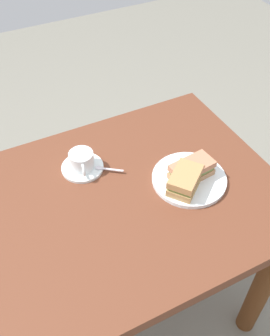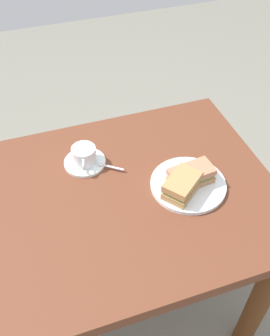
{
  "view_description": "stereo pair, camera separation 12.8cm",
  "coord_description": "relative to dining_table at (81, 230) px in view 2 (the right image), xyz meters",
  "views": [
    {
      "loc": [
        0.19,
        0.73,
        1.71
      ],
      "look_at": [
        -0.22,
        -0.07,
        0.8
      ],
      "focal_mm": 41.17,
      "sensor_mm": 36.0,
      "label": 1
    },
    {
      "loc": [
        0.07,
        0.78,
        1.71
      ],
      "look_at": [
        -0.22,
        -0.07,
        0.8
      ],
      "focal_mm": 41.17,
      "sensor_mm": 36.0,
      "label": 2
    }
  ],
  "objects": [
    {
      "name": "sandwich_plate",
      "position": [
        -0.36,
        0.04,
        0.14
      ],
      "size": [
        0.25,
        0.25,
        0.01
      ],
      "primitive_type": "cylinder",
      "color": "white",
      "rests_on": "dining_table"
    },
    {
      "name": "spoon",
      "position": [
        -0.13,
        -0.13,
        0.14
      ],
      "size": [
        0.09,
        0.07,
        0.01
      ],
      "color": "silver",
      "rests_on": "coffee_saucer"
    },
    {
      "name": "dining_table",
      "position": [
        0.0,
        0.0,
        0.0
      ],
      "size": [
        1.3,
        0.78,
        0.77
      ],
      "color": "brown",
      "rests_on": "ground_plane"
    },
    {
      "name": "coffee_saucer",
      "position": [
        -0.07,
        -0.18,
        0.13
      ],
      "size": [
        0.14,
        0.14,
        0.01
      ],
      "primitive_type": "cylinder",
      "color": "white",
      "rests_on": "dining_table"
    },
    {
      "name": "ground_plane",
      "position": [
        0.0,
        0.0,
        -0.64
      ],
      "size": [
        6.0,
        6.0,
        0.0
      ],
      "primitive_type": "plane",
      "color": "gray"
    },
    {
      "name": "sandwich_back",
      "position": [
        -0.33,
        0.06,
        0.17
      ],
      "size": [
        0.15,
        0.14,
        0.06
      ],
      "color": "tan",
      "rests_on": "sandwich_plate"
    },
    {
      "name": "coffee_cup",
      "position": [
        -0.07,
        -0.17,
        0.17
      ],
      "size": [
        0.08,
        0.11,
        0.06
      ],
      "color": "white",
      "rests_on": "coffee_saucer"
    },
    {
      "name": "sandwich_front",
      "position": [
        -0.37,
        0.03,
        0.17
      ],
      "size": [
        0.15,
        0.09,
        0.06
      ],
      "color": "#B07D55",
      "rests_on": "sandwich_plate"
    }
  ]
}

